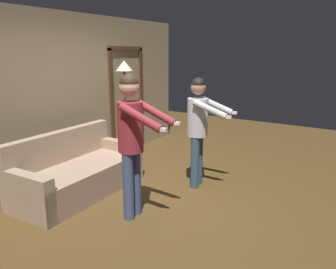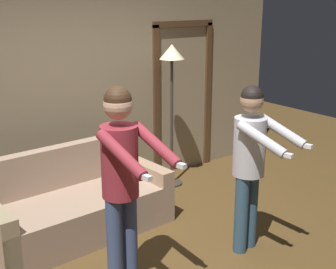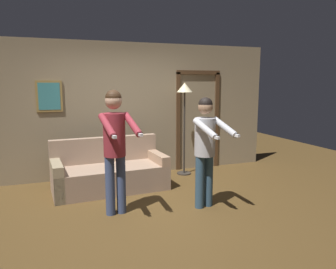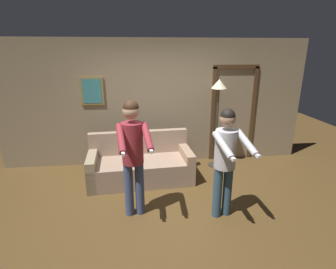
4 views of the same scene
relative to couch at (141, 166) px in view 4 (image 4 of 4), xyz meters
The scene contains 6 objects.
ground_plane 1.19m from the couch, 71.93° to the right, with size 12.00×12.00×0.00m, color #50391B.
back_wall_assembly 1.38m from the couch, 66.29° to the left, with size 6.40×0.10×2.60m.
couch is the anchor object (origin of this frame).
torchiere_lamp 2.05m from the couch, 15.91° to the left, with size 0.31×0.31×1.83m.
person_standing_left 1.37m from the couch, 95.27° to the right, with size 0.49×0.72×1.74m.
person_standing_right 1.89m from the couch, 48.03° to the right, with size 0.51×0.70×1.63m.
Camera 4 is at (-0.37, -3.46, 2.36)m, focal length 28.00 mm.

